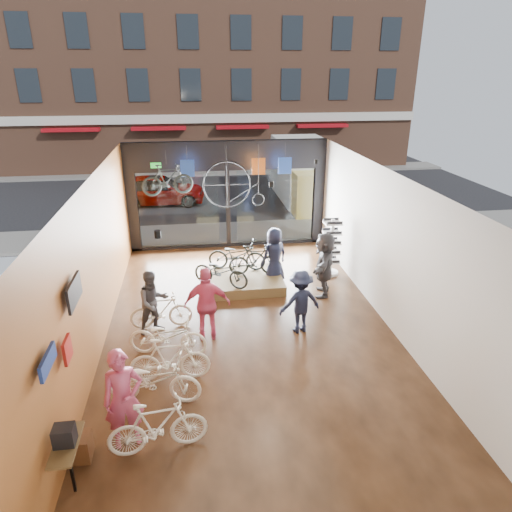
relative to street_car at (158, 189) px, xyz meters
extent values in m
cube|color=black|center=(2.84, -12.00, -0.76)|extent=(7.00, 12.00, 0.04)
cube|color=black|center=(2.84, -12.00, 3.08)|extent=(7.00, 12.00, 0.04)
cube|color=#A35628|center=(-0.68, -12.00, 1.16)|extent=(0.04, 12.00, 3.80)
cube|color=beige|center=(6.36, -12.00, 1.16)|extent=(0.04, 12.00, 3.80)
cube|color=beige|center=(2.84, -18.02, 1.16)|extent=(7.00, 0.04, 3.80)
cube|color=#198C26|center=(0.44, -6.12, 2.31)|extent=(0.35, 0.06, 0.18)
cube|color=black|center=(2.84, 3.00, -0.75)|extent=(30.00, 18.00, 0.02)
cube|color=slate|center=(2.84, -4.80, -0.68)|extent=(30.00, 2.40, 0.12)
cube|color=slate|center=(2.84, 7.00, -0.68)|extent=(30.00, 2.00, 0.12)
cube|color=brown|center=(2.84, 9.50, 6.26)|extent=(26.00, 5.00, 14.00)
imported|color=gray|center=(0.00, 0.00, 0.00)|extent=(4.32, 1.74, 1.47)
imported|color=white|center=(0.82, -15.63, -0.23)|extent=(1.72, 0.68, 1.01)
imported|color=white|center=(0.67, -14.34, -0.25)|extent=(1.93, 0.99, 0.97)
imported|color=white|center=(0.96, -13.72, -0.24)|extent=(1.67, 0.50, 1.00)
imported|color=white|center=(0.88, -12.76, -0.27)|extent=(1.86, 0.98, 0.93)
imported|color=white|center=(0.67, -11.55, -0.27)|extent=(1.56, 0.50, 0.93)
cube|color=#493922|center=(2.91, -9.48, -0.59)|extent=(2.40, 1.80, 0.30)
imported|color=black|center=(2.28, -9.98, 0.00)|extent=(1.74, 1.35, 0.88)
imported|color=black|center=(3.33, -9.36, 0.03)|extent=(1.57, 0.52, 0.93)
imported|color=black|center=(2.85, -8.88, 0.03)|extent=(1.86, 1.03, 0.92)
imported|color=#CC4C72|center=(0.28, -15.36, 0.19)|extent=(0.76, 0.60, 1.84)
imported|color=#3F3F44|center=(0.52, -11.72, 0.07)|extent=(0.98, 0.90, 1.62)
imported|color=#CC4C72|center=(1.81, -12.22, 0.19)|extent=(1.10, 0.50, 1.84)
imported|color=#161C33|center=(4.05, -12.20, 0.07)|extent=(1.15, 0.80, 1.62)
imported|color=#161C33|center=(3.93, -9.31, 0.12)|extent=(0.99, 0.84, 1.72)
imported|color=#3F3F44|center=(5.18, -10.33, 0.20)|extent=(1.07, 1.82, 1.87)
imported|color=black|center=(0.87, -7.80, 2.19)|extent=(1.64, 0.79, 0.95)
cube|color=#1E3F99|center=(1.48, -6.80, 2.31)|extent=(0.45, 0.03, 0.55)
cube|color=#CC5919|center=(3.82, -6.80, 2.31)|extent=(0.45, 0.03, 0.55)
cube|color=#1E3F99|center=(4.71, -6.80, 2.31)|extent=(0.45, 0.03, 0.55)
camera|label=1|loc=(1.60, -21.76, 5.28)|focal=32.00mm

